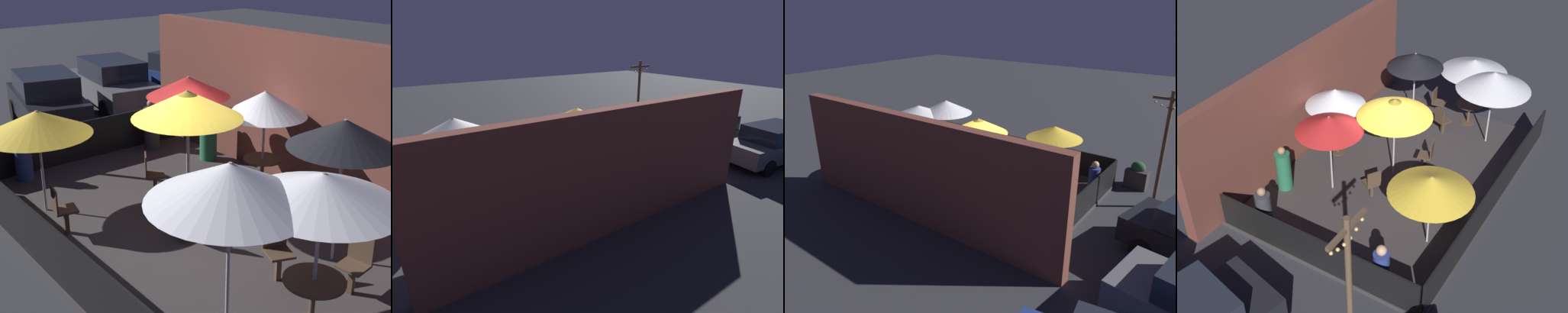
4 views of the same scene
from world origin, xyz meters
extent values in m
plane|color=#2D2D33|center=(0.00, 0.00, 0.00)|extent=(60.00, 60.00, 0.00)
cube|color=#383333|center=(0.00, 0.00, 0.06)|extent=(8.29, 5.80, 0.12)
cube|color=brown|center=(0.00, 3.13, 1.66)|extent=(9.89, 0.36, 3.32)
cube|color=black|center=(0.00, -2.86, 0.59)|extent=(8.09, 0.05, 0.95)
cube|color=black|center=(-4.10, 0.00, 0.59)|extent=(0.05, 5.60, 0.95)
cylinder|color=#B2B2B7|center=(3.57, -0.59, 1.24)|extent=(0.05, 0.05, 2.24)
cone|color=silver|center=(3.57, -0.59, 2.16)|extent=(2.06, 2.06, 0.40)
cylinder|color=#B2B2B7|center=(-0.05, 2.09, 1.20)|extent=(0.05, 0.05, 2.16)
cone|color=silver|center=(-0.05, 2.09, 2.03)|extent=(1.74, 1.74, 0.50)
cylinder|color=#B2B2B7|center=(2.69, 1.00, 1.33)|extent=(0.05, 0.05, 2.42)
cone|color=black|center=(2.69, 1.00, 2.31)|extent=(1.76, 1.76, 0.46)
cylinder|color=#B2B2B7|center=(-1.51, 1.26, 1.28)|extent=(0.05, 0.05, 2.32)
cone|color=red|center=(-1.51, 1.26, 2.23)|extent=(1.80, 1.80, 0.43)
cylinder|color=#B2B2B7|center=(2.86, -1.50, 1.31)|extent=(0.05, 0.05, 2.39)
cone|color=silver|center=(2.86, -1.50, 2.24)|extent=(2.19, 2.19, 0.54)
cylinder|color=#B2B2B7|center=(-2.01, -1.93, 1.14)|extent=(0.05, 0.05, 2.03)
cone|color=gold|center=(-2.01, -1.93, 1.92)|extent=(2.05, 2.05, 0.46)
cylinder|color=#B2B2B7|center=(-0.09, 0.13, 1.35)|extent=(0.05, 0.05, 2.47)
cone|color=gold|center=(-0.09, 0.13, 2.33)|extent=(2.06, 2.06, 0.51)
cylinder|color=#4C3828|center=(3.57, -0.59, 0.46)|extent=(0.08, 0.08, 0.67)
cylinder|color=#4C3828|center=(3.57, -0.59, 0.81)|extent=(0.85, 0.85, 0.04)
cylinder|color=#4C3828|center=(-0.05, 2.09, 0.13)|extent=(0.44, 0.44, 0.02)
cylinder|color=#4C3828|center=(-0.05, 2.09, 0.46)|extent=(0.08, 0.08, 0.68)
cylinder|color=#4C3828|center=(-0.05, 2.09, 0.82)|extent=(0.80, 0.80, 0.04)
cube|color=#4C3828|center=(2.54, -0.15, 0.34)|extent=(0.10, 0.10, 0.45)
cube|color=#4C3828|center=(2.54, -0.15, 0.59)|extent=(0.52, 0.52, 0.04)
cube|color=#4C3828|center=(2.38, -0.08, 0.83)|extent=(0.18, 0.38, 0.44)
cube|color=#4C3828|center=(3.47, 0.43, 0.34)|extent=(0.09, 0.09, 0.44)
cube|color=#4C3828|center=(3.47, 0.43, 0.58)|extent=(0.44, 0.44, 0.04)
cube|color=#4C3828|center=(3.46, 0.61, 0.82)|extent=(0.40, 0.07, 0.44)
cube|color=#4C3828|center=(-1.24, 0.16, 0.34)|extent=(0.11, 0.11, 0.43)
cube|color=#4C3828|center=(-1.24, 0.16, 0.57)|extent=(0.55, 0.55, 0.04)
cube|color=#4C3828|center=(-1.34, 0.01, 0.81)|extent=(0.36, 0.24, 0.44)
cube|color=#4C3828|center=(0.61, -0.52, 0.34)|extent=(0.10, 0.10, 0.44)
cube|color=#4C3828|center=(0.61, -0.52, 0.58)|extent=(0.49, 0.49, 0.04)
cube|color=#4C3828|center=(0.66, -0.70, 0.82)|extent=(0.40, 0.13, 0.44)
cube|color=#4C3828|center=(-0.89, -2.03, 0.34)|extent=(0.09, 0.09, 0.44)
cube|color=#4C3828|center=(-0.89, -2.03, 0.58)|extent=(0.47, 0.47, 0.04)
cube|color=#4C3828|center=(-0.93, -2.20, 0.82)|extent=(0.40, 0.11, 0.44)
cylinder|color=#333338|center=(-3.70, 1.77, 0.66)|extent=(0.47, 0.47, 1.07)
sphere|color=#9E704C|center=(-3.70, 1.77, 1.30)|extent=(0.22, 0.22, 0.22)
cylinder|color=navy|center=(-3.74, -1.65, 0.59)|extent=(0.44, 0.44, 0.93)
sphere|color=tan|center=(-3.74, -1.65, 1.18)|extent=(0.25, 0.25, 0.25)
cylinder|color=#236642|center=(-2.18, 2.39, 0.69)|extent=(0.44, 0.44, 1.13)
sphere|color=#9E704C|center=(-2.18, 2.39, 1.36)|extent=(0.21, 0.21, 0.21)
cube|color=black|center=(-7.48, 0.62, 0.67)|extent=(4.15, 2.48, 0.70)
cube|color=#1E232D|center=(-7.48, 0.62, 1.32)|extent=(2.41, 1.98, 0.60)
cylinder|color=black|center=(-6.13, 1.16, 0.32)|extent=(0.66, 0.31, 0.64)
cylinder|color=black|center=(-6.47, -0.42, 0.32)|extent=(0.66, 0.31, 0.64)
cylinder|color=black|center=(-8.48, 1.67, 0.32)|extent=(0.66, 0.31, 0.64)
cylinder|color=black|center=(-8.82, 0.09, 0.32)|extent=(0.66, 0.31, 0.64)
cube|color=#5B5B60|center=(-8.12, 3.22, 0.67)|extent=(4.31, 2.26, 0.70)
cube|color=#1E232D|center=(-8.12, 3.22, 1.32)|extent=(2.46, 1.86, 0.60)
cylinder|color=black|center=(-6.75, 3.85, 0.32)|extent=(0.66, 0.27, 0.64)
cylinder|color=black|center=(-6.97, 2.25, 0.32)|extent=(0.66, 0.27, 0.64)
cylinder|color=black|center=(-9.27, 4.20, 0.32)|extent=(0.66, 0.27, 0.64)
cylinder|color=black|center=(-9.50, 2.60, 0.32)|extent=(0.66, 0.27, 0.64)
cube|color=navy|center=(-7.36, 5.82, 0.67)|extent=(4.59, 2.37, 0.70)
cube|color=#1E232D|center=(-7.36, 5.82, 1.32)|extent=(2.62, 1.93, 0.60)
cylinder|color=black|center=(-6.15, 6.84, 0.32)|extent=(0.66, 0.28, 0.64)
cylinder|color=black|center=(-5.89, 5.24, 0.32)|extent=(0.66, 0.28, 0.64)
cylinder|color=black|center=(-8.83, 6.41, 0.32)|extent=(0.66, 0.28, 0.64)
cylinder|color=black|center=(-8.57, 4.81, 0.32)|extent=(0.66, 0.28, 0.64)
camera|label=1|loc=(7.40, -5.68, 4.91)|focal=50.00mm
camera|label=2|loc=(4.71, 8.54, 4.80)|focal=28.00mm
camera|label=3|loc=(-7.75, 10.24, 6.16)|focal=35.00mm
camera|label=4|loc=(-10.88, -5.81, 9.82)|focal=50.00mm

